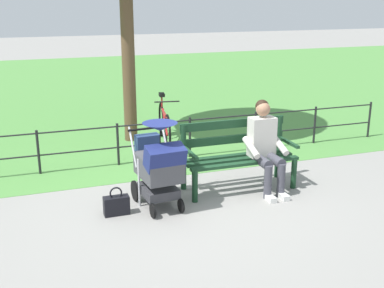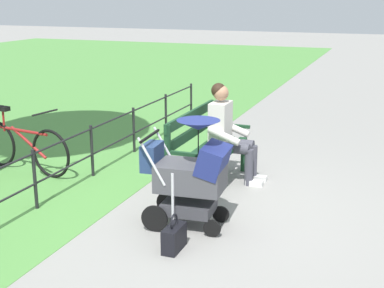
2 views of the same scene
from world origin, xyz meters
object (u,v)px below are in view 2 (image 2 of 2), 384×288
Objects in this scene: stroller at (191,173)px; handbag at (174,237)px; person_on_bench at (228,130)px; bicycle at (23,146)px; park_bench at (204,146)px.

stroller is 3.11× the size of handbag.
handbag is (2.14, 0.13, -0.55)m from person_on_bench.
person_on_bench is 1.57m from stroller.
stroller is at bearing 72.15° from bicycle.
bicycle is (0.34, -2.49, -0.16)m from park_bench.
person_on_bench is 2.81m from bicycle.
person_on_bench is at bearing -176.53° from handbag.
park_bench is at bearing -34.94° from person_on_bench.
person_on_bench is 2.21m from handbag.
bicycle is (-0.90, -2.79, -0.23)m from stroller.
person_on_bench is 1.11× the size of stroller.
park_bench is 4.33× the size of handbag.
stroller is at bearing 13.97° from park_bench.
park_bench reaches higher than bicycle.
bicycle is at bearing -107.85° from stroller.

